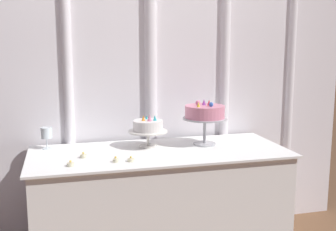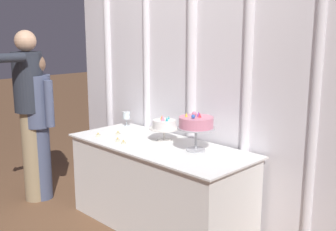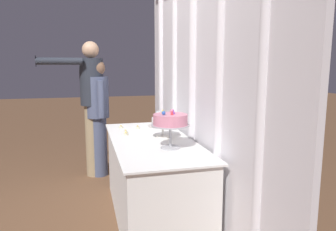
{
  "view_description": "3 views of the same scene",
  "coord_description": "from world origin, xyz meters",
  "px_view_note": "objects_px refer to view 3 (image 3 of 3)",
  "views": [
    {
      "loc": [
        -0.63,
        -2.52,
        1.47
      ],
      "look_at": [
        0.04,
        0.04,
        1.01
      ],
      "focal_mm": 44.23,
      "sensor_mm": 36.0,
      "label": 1
    },
    {
      "loc": [
        2.45,
        -2.25,
        1.73
      ],
      "look_at": [
        -0.04,
        0.25,
        0.99
      ],
      "focal_mm": 43.8,
      "sensor_mm": 36.0,
      "label": 2
    },
    {
      "loc": [
        2.75,
        -0.47,
        1.43
      ],
      "look_at": [
        0.16,
        0.21,
        1.0
      ],
      "focal_mm": 33.54,
      "sensor_mm": 36.0,
      "label": 3
    }
  ],
  "objects_px": {
    "guest_man_dark_suit": "(98,112)",
    "cake_display_nearright": "(170,121)",
    "cake_display_nearleft": "(163,123)",
    "tealight_near_left": "(138,128)",
    "wine_glass": "(159,115)",
    "tealight_near_right": "(126,132)",
    "cake_table": "(152,179)",
    "tealight_far_right": "(126,134)",
    "tealight_far_left": "(121,127)",
    "guest_girl_blue_dress": "(92,101)"
  },
  "relations": [
    {
      "from": "cake_display_nearleft",
      "to": "tealight_far_right",
      "type": "relative_size",
      "value": 6.4
    },
    {
      "from": "wine_glass",
      "to": "tealight_far_left",
      "type": "bearing_deg",
      "value": -72.69
    },
    {
      "from": "tealight_far_left",
      "to": "tealight_far_right",
      "type": "bearing_deg",
      "value": 1.31
    },
    {
      "from": "guest_man_dark_suit",
      "to": "guest_girl_blue_dress",
      "type": "bearing_deg",
      "value": -110.07
    },
    {
      "from": "guest_girl_blue_dress",
      "to": "cake_table",
      "type": "bearing_deg",
      "value": 20.29
    },
    {
      "from": "wine_glass",
      "to": "guest_girl_blue_dress",
      "type": "bearing_deg",
      "value": -129.37
    },
    {
      "from": "tealight_near_left",
      "to": "guest_man_dark_suit",
      "type": "relative_size",
      "value": 0.03
    },
    {
      "from": "tealight_far_right",
      "to": "guest_man_dark_suit",
      "type": "bearing_deg",
      "value": -168.52
    },
    {
      "from": "tealight_far_right",
      "to": "tealight_near_left",
      "type": "bearing_deg",
      "value": 149.99
    },
    {
      "from": "cake_display_nearleft",
      "to": "tealight_near_left",
      "type": "bearing_deg",
      "value": -160.08
    },
    {
      "from": "cake_display_nearleft",
      "to": "tealight_near_left",
      "type": "relative_size",
      "value": 6.66
    },
    {
      "from": "wine_glass",
      "to": "guest_girl_blue_dress",
      "type": "distance_m",
      "value": 0.97
    },
    {
      "from": "cake_display_nearleft",
      "to": "wine_glass",
      "type": "bearing_deg",
      "value": 169.39
    },
    {
      "from": "tealight_near_right",
      "to": "cake_display_nearright",
      "type": "bearing_deg",
      "value": 22.72
    },
    {
      "from": "guest_man_dark_suit",
      "to": "tealight_near_right",
      "type": "bearing_deg",
      "value": 12.98
    },
    {
      "from": "cake_display_nearleft",
      "to": "guest_man_dark_suit",
      "type": "bearing_deg",
      "value": -156.68
    },
    {
      "from": "cake_table",
      "to": "guest_man_dark_suit",
      "type": "height_order",
      "value": "guest_man_dark_suit"
    },
    {
      "from": "tealight_near_left",
      "to": "tealight_near_right",
      "type": "xyz_separation_m",
      "value": [
        0.18,
        -0.15,
        0.0
      ]
    },
    {
      "from": "cake_table",
      "to": "tealight_near_left",
      "type": "xyz_separation_m",
      "value": [
        -0.51,
        -0.04,
        0.39
      ]
    },
    {
      "from": "wine_glass",
      "to": "tealight_near_left",
      "type": "relative_size",
      "value": 3.66
    },
    {
      "from": "cake_display_nearright",
      "to": "guest_man_dark_suit",
      "type": "bearing_deg",
      "value": -162.97
    },
    {
      "from": "guest_girl_blue_dress",
      "to": "tealight_near_right",
      "type": "bearing_deg",
      "value": 16.45
    },
    {
      "from": "cake_display_nearright",
      "to": "tealight_near_left",
      "type": "height_order",
      "value": "cake_display_nearright"
    },
    {
      "from": "cake_table",
      "to": "guest_girl_blue_dress",
      "type": "bearing_deg",
      "value": -159.71
    },
    {
      "from": "guest_man_dark_suit",
      "to": "tealight_far_right",
      "type": "bearing_deg",
      "value": 11.48
    },
    {
      "from": "wine_glass",
      "to": "tealight_near_right",
      "type": "bearing_deg",
      "value": -47.12
    },
    {
      "from": "cake_table",
      "to": "tealight_near_right",
      "type": "xyz_separation_m",
      "value": [
        -0.32,
        -0.2,
        0.39
      ]
    },
    {
      "from": "guest_man_dark_suit",
      "to": "cake_display_nearright",
      "type": "bearing_deg",
      "value": 17.03
    },
    {
      "from": "tealight_near_right",
      "to": "tealight_near_left",
      "type": "bearing_deg",
      "value": 140.66
    },
    {
      "from": "cake_table",
      "to": "guest_girl_blue_dress",
      "type": "relative_size",
      "value": 1.0
    },
    {
      "from": "cake_display_nearleft",
      "to": "guest_girl_blue_dress",
      "type": "relative_size",
      "value": 0.16
    },
    {
      "from": "cake_display_nearleft",
      "to": "guest_man_dark_suit",
      "type": "xyz_separation_m",
      "value": [
        -1.26,
        -0.54,
        -0.06
      ]
    },
    {
      "from": "tealight_near_left",
      "to": "tealight_far_right",
      "type": "distance_m",
      "value": 0.32
    },
    {
      "from": "tealight_far_right",
      "to": "guest_man_dark_suit",
      "type": "xyz_separation_m",
      "value": [
        -1.09,
        -0.22,
        0.07
      ]
    },
    {
      "from": "cake_table",
      "to": "cake_display_nearleft",
      "type": "height_order",
      "value": "cake_display_nearleft"
    },
    {
      "from": "wine_glass",
      "to": "tealight_near_left",
      "type": "height_order",
      "value": "wine_glass"
    },
    {
      "from": "cake_table",
      "to": "wine_glass",
      "type": "distance_m",
      "value": 0.91
    },
    {
      "from": "guest_girl_blue_dress",
      "to": "tealight_near_left",
      "type": "bearing_deg",
      "value": 28.41
    },
    {
      "from": "tealight_near_right",
      "to": "tealight_far_right",
      "type": "relative_size",
      "value": 0.89
    },
    {
      "from": "wine_glass",
      "to": "tealight_near_right",
      "type": "distance_m",
      "value": 0.61
    },
    {
      "from": "tealight_far_left",
      "to": "wine_glass",
      "type": "bearing_deg",
      "value": 107.31
    },
    {
      "from": "cake_display_nearleft",
      "to": "tealight_far_left",
      "type": "height_order",
      "value": "cake_display_nearleft"
    },
    {
      "from": "wine_glass",
      "to": "tealight_far_right",
      "type": "xyz_separation_m",
      "value": [
        0.5,
        -0.45,
        -0.1
      ]
    },
    {
      "from": "cake_display_nearright",
      "to": "tealight_near_left",
      "type": "bearing_deg",
      "value": -171.39
    },
    {
      "from": "cake_table",
      "to": "tealight_far_left",
      "type": "distance_m",
      "value": 0.74
    },
    {
      "from": "cake_display_nearleft",
      "to": "tealight_far_left",
      "type": "bearing_deg",
      "value": -148.24
    },
    {
      "from": "cake_table",
      "to": "tealight_far_right",
      "type": "xyz_separation_m",
      "value": [
        -0.23,
        -0.2,
        0.39
      ]
    },
    {
      "from": "tealight_near_right",
      "to": "tealight_far_right",
      "type": "height_order",
      "value": "tealight_near_right"
    },
    {
      "from": "tealight_near_right",
      "to": "cake_display_nearleft",
      "type": "bearing_deg",
      "value": 49.58
    },
    {
      "from": "tealight_far_right",
      "to": "wine_glass",
      "type": "bearing_deg",
      "value": 138.12
    }
  ]
}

